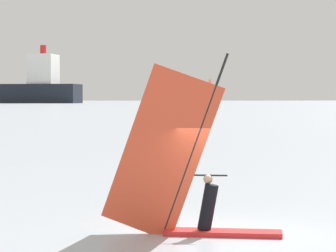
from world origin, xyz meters
The scene contains 4 objects.
ground_plane centered at (0.00, 0.00, 0.00)m, with size 4000.00×4000.00×0.00m, color #9EA8B2.
windsurfer centered at (-0.95, -0.22, 1.15)m, with size 4.26×0.74×4.41m.
distant_headland centered at (-379.30, 1314.80, 22.99)m, with size 682.11×358.20×45.99m, color #756B56.
small_sailboat centered at (-20.18, 178.73, 0.94)m, with size 3.50×6.64×9.35m.
Camera 1 is at (1.38, -16.80, 3.20)m, focal length 77.01 mm.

